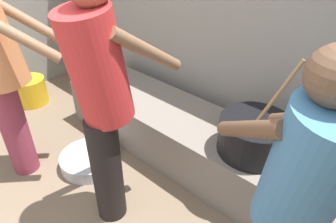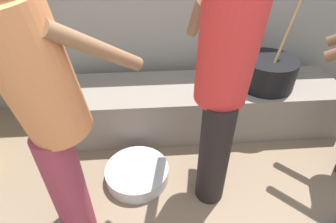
# 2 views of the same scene
# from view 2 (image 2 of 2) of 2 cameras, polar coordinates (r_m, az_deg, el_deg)

# --- Properties ---
(block_enclosure_rear) EXTENTS (5.18, 0.20, 1.93)m
(block_enclosure_rear) POSITION_cam_2_polar(r_m,az_deg,el_deg) (2.67, 8.51, 21.30)
(block_enclosure_rear) COLOR gray
(block_enclosure_rear) RESTS_ON ground_plane
(hearth_ledge) EXTENTS (2.50, 0.60, 0.43)m
(hearth_ledge) POSITION_cam_2_polar(r_m,az_deg,el_deg) (2.50, 6.61, 1.24)
(hearth_ledge) COLOR slate
(hearth_ledge) RESTS_ON ground_plane
(cooking_pot_main) EXTENTS (0.48, 0.48, 0.70)m
(cooking_pot_main) POSITION_cam_2_polar(r_m,az_deg,el_deg) (2.47, 20.37, 7.90)
(cooking_pot_main) COLOR black
(cooking_pot_main) RESTS_ON hearth_ledge
(cook_in_orange_shirt) EXTENTS (0.69, 0.71, 1.64)m
(cook_in_orange_shirt) POSITION_cam_2_polar(r_m,az_deg,el_deg) (1.33, -24.28, 0.70)
(cook_in_orange_shirt) COLOR #8C3347
(cook_in_orange_shirt) RESTS_ON ground_plane
(cook_in_red_shirt) EXTENTS (0.37, 0.70, 1.65)m
(cook_in_red_shirt) POSITION_cam_2_polar(r_m,az_deg,el_deg) (1.47, 11.79, 7.17)
(cook_in_red_shirt) COLOR black
(cook_in_red_shirt) RESTS_ON ground_plane
(metal_mixing_bowl) EXTENTS (0.48, 0.48, 0.11)m
(metal_mixing_bowl) POSITION_cam_2_polar(r_m,az_deg,el_deg) (2.11, -6.59, -12.92)
(metal_mixing_bowl) COLOR #B7B7BC
(metal_mixing_bowl) RESTS_ON ground_plane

